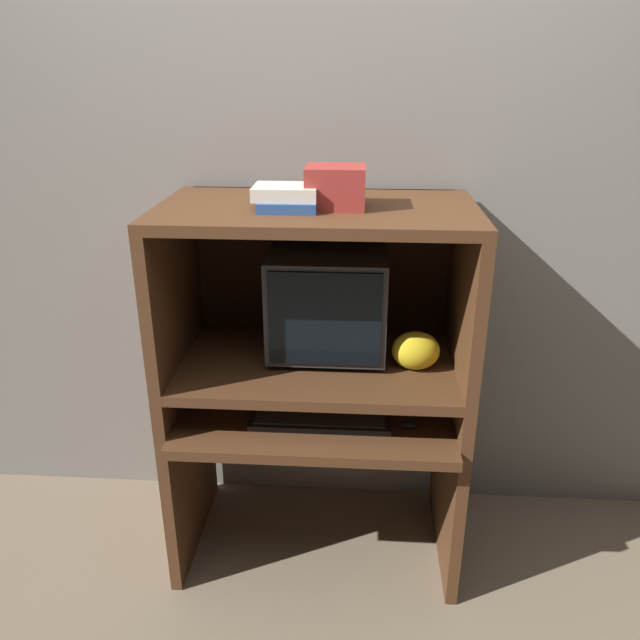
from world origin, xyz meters
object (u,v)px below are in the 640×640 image
(keyboard, at_px, (320,420))
(mouse, at_px, (408,424))
(storage_box, at_px, (335,187))
(crt_monitor, at_px, (328,301))
(snack_bag, at_px, (416,351))
(book_stack, at_px, (287,197))

(keyboard, bearing_deg, mouse, -1.62)
(keyboard, bearing_deg, storage_box, 71.13)
(crt_monitor, bearing_deg, snack_bag, -20.48)
(mouse, height_order, snack_bag, snack_bag)
(keyboard, xyz_separation_m, mouse, (0.30, -0.01, 0.00))
(keyboard, distance_m, mouse, 0.30)
(mouse, bearing_deg, snack_bag, 80.15)
(mouse, distance_m, snack_bag, 0.25)
(crt_monitor, xyz_separation_m, keyboard, (-0.01, -0.23, -0.35))
(snack_bag, height_order, storage_box, storage_box)
(snack_bag, bearing_deg, mouse, -99.85)
(snack_bag, xyz_separation_m, storage_box, (-0.28, 0.01, 0.55))
(snack_bag, distance_m, book_stack, 0.67)
(crt_monitor, xyz_separation_m, book_stack, (-0.12, -0.14, 0.39))
(storage_box, bearing_deg, snack_bag, -1.63)
(book_stack, bearing_deg, snack_bag, 3.69)
(mouse, xyz_separation_m, book_stack, (-0.41, 0.09, 0.74))
(storage_box, bearing_deg, crt_monitor, 104.79)
(crt_monitor, distance_m, snack_bag, 0.35)
(book_stack, height_order, storage_box, storage_box)
(keyboard, distance_m, snack_bag, 0.40)
(snack_bag, bearing_deg, book_stack, -176.31)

